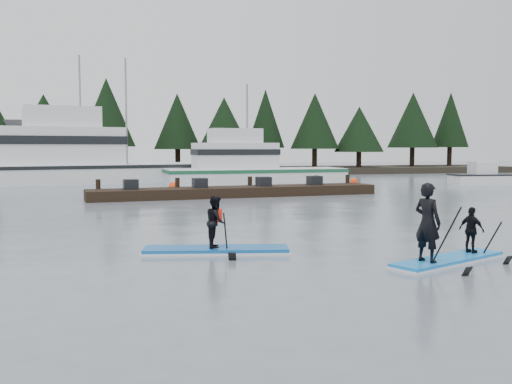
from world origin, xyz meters
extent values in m
plane|color=slate|center=(0.00, 0.00, 0.00)|extent=(160.00, 160.00, 0.00)
cube|color=#2D281E|center=(0.00, 42.00, 0.30)|extent=(70.00, 8.00, 0.60)
cube|color=#4C4C51|center=(-14.00, 44.00, 2.50)|extent=(18.00, 6.00, 5.00)
cube|color=white|center=(-6.19, 31.11, 0.12)|extent=(19.09, 8.81, 2.46)
cube|color=white|center=(-8.36, 30.66, 2.68)|extent=(8.88, 5.32, 2.66)
cylinder|color=gray|center=(-7.09, 30.92, 5.28)|extent=(0.14, 0.14, 7.86)
cube|color=white|center=(5.31, 28.19, 0.09)|extent=(13.31, 4.57, 1.87)
cube|color=white|center=(3.74, 28.09, 1.97)|extent=(6.06, 3.07, 1.87)
cylinder|color=gray|center=(4.65, 28.15, 4.09)|extent=(0.14, 0.14, 6.12)
cube|color=white|center=(21.06, 22.32, 0.36)|extent=(6.25, 2.26, 0.72)
cube|color=black|center=(1.58, 16.87, 0.26)|extent=(15.52, 3.68, 0.51)
sphere|color=#FF3B0C|center=(11.69, 25.01, 0.00)|extent=(0.55, 0.55, 0.55)
sphere|color=#FF3B0C|center=(-1.23, 22.34, 0.00)|extent=(0.64, 0.64, 0.64)
sphere|color=#FF3B0C|center=(4.13, 21.26, 0.00)|extent=(0.52, 0.52, 0.52)
cube|color=#1159A7|center=(-2.14, 1.30, 0.07)|extent=(3.64, 1.51, 0.13)
imported|color=black|center=(-2.14, 1.30, 0.77)|extent=(0.59, 0.70, 1.28)
cube|color=#FF2915|center=(-2.14, 1.30, 0.92)|extent=(0.33, 0.25, 0.32)
cylinder|color=black|center=(-1.93, 1.03, 0.31)|extent=(0.32, 0.85, 1.50)
cube|color=#167CD1|center=(2.76, -1.11, 0.06)|extent=(3.29, 2.02, 0.12)
imported|color=black|center=(2.03, -1.43, 0.98)|extent=(0.63, 0.74, 1.72)
cylinder|color=black|center=(2.34, -1.53, 0.54)|extent=(0.30, 0.95, 1.65)
imported|color=black|center=(3.58, -0.74, 0.66)|extent=(0.50, 0.69, 1.08)
cylinder|color=black|center=(3.90, -0.84, 0.19)|extent=(0.27, 0.83, 1.43)
camera|label=1|loc=(-4.43, -12.43, 2.59)|focal=40.00mm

